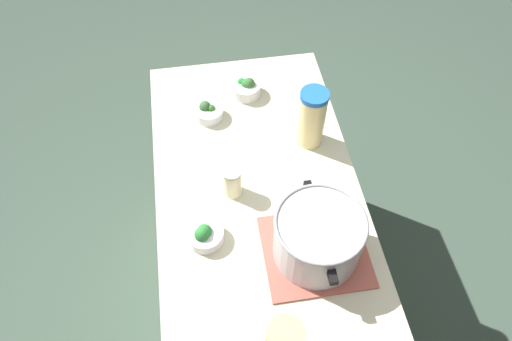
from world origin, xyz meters
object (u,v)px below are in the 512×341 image
at_px(broccoli_bowl_front, 205,235).
at_px(lemonade_pitcher, 312,118).
at_px(mason_jar, 232,182).
at_px(broccoli_bowl_center, 246,88).
at_px(cooking_pot, 318,237).
at_px(broccoli_bowl_back, 208,111).

bearing_deg(broccoli_bowl_front, lemonade_pitcher, 130.20).
xyz_separation_m(mason_jar, broccoli_bowl_center, (-0.48, 0.12, -0.03)).
xyz_separation_m(lemonade_pitcher, broccoli_bowl_front, (0.36, -0.43, -0.09)).
bearing_deg(cooking_pot, broccoli_bowl_center, -171.34).
bearing_deg(broccoli_bowl_front, broccoli_bowl_back, 173.11).
bearing_deg(lemonade_pitcher, broccoli_bowl_back, -116.42).
bearing_deg(broccoli_bowl_front, mason_jar, 146.34).
height_order(cooking_pot, broccoli_bowl_front, cooking_pot).
relative_size(mason_jar, broccoli_bowl_center, 1.04).
distance_m(broccoli_bowl_front, broccoli_bowl_back, 0.55).
bearing_deg(cooking_pot, lemonade_pitcher, 169.69).
relative_size(broccoli_bowl_center, broccoli_bowl_back, 1.05).
height_order(broccoli_bowl_front, broccoli_bowl_center, broccoli_bowl_center).
relative_size(lemonade_pitcher, broccoli_bowl_center, 2.07).
xyz_separation_m(broccoli_bowl_front, broccoli_bowl_back, (-0.54, 0.07, -0.00)).
distance_m(broccoli_bowl_center, broccoli_bowl_back, 0.19).
height_order(broccoli_bowl_front, broccoli_bowl_back, broccoli_bowl_front).
distance_m(mason_jar, broccoli_bowl_back, 0.38).
height_order(mason_jar, broccoli_bowl_front, mason_jar).
distance_m(broccoli_bowl_front, broccoli_bowl_center, 0.69).
distance_m(cooking_pot, lemonade_pitcher, 0.47).
relative_size(mason_jar, broccoli_bowl_back, 1.10).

